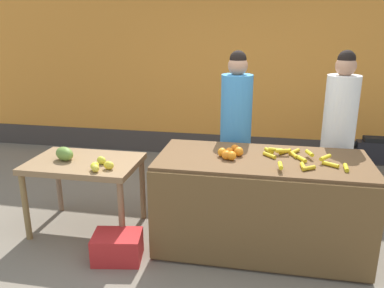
# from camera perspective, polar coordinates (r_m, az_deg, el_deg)

# --- Properties ---
(ground_plane) EXTENTS (24.00, 24.00, 0.00)m
(ground_plane) POSITION_cam_1_polar(r_m,az_deg,el_deg) (4.11, 3.02, -13.81)
(ground_plane) COLOR #756B5B
(market_wall_back) EXTENTS (9.38, 0.23, 2.89)m
(market_wall_back) POSITION_cam_1_polar(r_m,az_deg,el_deg) (6.31, 6.77, 10.72)
(market_wall_back) COLOR orange
(market_wall_back) RESTS_ON ground
(fruit_stall_counter) EXTENTS (1.96, 0.92, 0.92)m
(fruit_stall_counter) POSITION_cam_1_polar(r_m,az_deg,el_deg) (3.85, 9.91, -8.54)
(fruit_stall_counter) COLOR brown
(fruit_stall_counter) RESTS_ON ground
(side_table_wooden) EXTENTS (1.11, 0.75, 0.77)m
(side_table_wooden) POSITION_cam_1_polar(r_m,az_deg,el_deg) (4.18, -15.39, -3.58)
(side_table_wooden) COLOR olive
(side_table_wooden) RESTS_ON ground
(banana_bunch_pile) EXTENTS (0.73, 0.63, 0.07)m
(banana_bunch_pile) POSITION_cam_1_polar(r_m,az_deg,el_deg) (3.69, 15.23, -1.92)
(banana_bunch_pile) COLOR gold
(banana_bunch_pile) RESTS_ON fruit_stall_counter
(orange_pile) EXTENTS (0.24, 0.32, 0.09)m
(orange_pile) POSITION_cam_1_polar(r_m,az_deg,el_deg) (3.67, 5.65, -1.26)
(orange_pile) COLOR orange
(orange_pile) RESTS_ON fruit_stall_counter
(mango_papaya_pile) EXTENTS (0.73, 0.42, 0.14)m
(mango_papaya_pile) POSITION_cam_1_polar(r_m,az_deg,el_deg) (4.10, -16.64, -1.84)
(mango_papaya_pile) COLOR yellow
(mango_papaya_pile) RESTS_ON side_table_wooden
(vendor_woman_blue_shirt) EXTENTS (0.34, 0.34, 1.85)m
(vendor_woman_blue_shirt) POSITION_cam_1_polar(r_m,az_deg,el_deg) (4.36, 6.36, 1.36)
(vendor_woman_blue_shirt) COLOR #33333D
(vendor_woman_blue_shirt) RESTS_ON ground
(vendor_woman_white_shirt) EXTENTS (0.34, 0.34, 1.86)m
(vendor_woman_white_shirt) POSITION_cam_1_polar(r_m,az_deg,el_deg) (4.46, 20.46, 0.81)
(vendor_woman_white_shirt) COLOR #33333D
(vendor_woman_white_shirt) RESTS_ON ground
(produce_crate) EXTENTS (0.49, 0.39, 0.26)m
(produce_crate) POSITION_cam_1_polar(r_m,az_deg,el_deg) (3.81, -10.81, -14.52)
(produce_crate) COLOR red
(produce_crate) RESTS_ON ground
(produce_sack) EXTENTS (0.37, 0.42, 0.45)m
(produce_sack) POSITION_cam_1_polar(r_m,az_deg,el_deg) (4.88, -1.74, -5.60)
(produce_sack) COLOR maroon
(produce_sack) RESTS_ON ground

